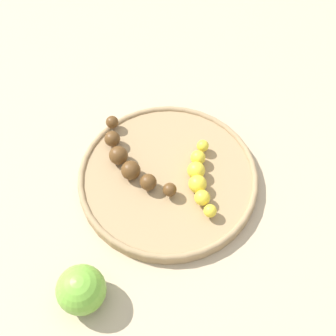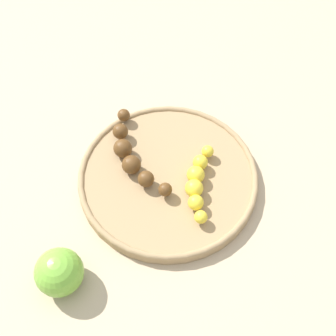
{
  "view_description": "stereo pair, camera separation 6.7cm",
  "coord_description": "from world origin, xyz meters",
  "px_view_note": "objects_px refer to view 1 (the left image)",
  "views": [
    {
      "loc": [
        -0.08,
        0.36,
        0.6
      ],
      "look_at": [
        0.0,
        0.0,
        0.04
      ],
      "focal_mm": 45.62,
      "sensor_mm": 36.0,
      "label": 1
    },
    {
      "loc": [
        -0.15,
        0.34,
        0.6
      ],
      "look_at": [
        0.0,
        0.0,
        0.04
      ],
      "focal_mm": 45.62,
      "sensor_mm": 36.0,
      "label": 2
    }
  ],
  "objects_px": {
    "banana_overripe": "(129,160)",
    "banana_yellow": "(199,177)",
    "fruit_bowl": "(168,177)",
    "apple_green": "(81,290)"
  },
  "relations": [
    {
      "from": "fruit_bowl",
      "to": "apple_green",
      "type": "xyz_separation_m",
      "value": [
        0.07,
        0.21,
        0.02
      ]
    },
    {
      "from": "fruit_bowl",
      "to": "banana_overripe",
      "type": "bearing_deg",
      "value": -2.37
    },
    {
      "from": "banana_overripe",
      "to": "banana_yellow",
      "type": "height_order",
      "value": "banana_overripe"
    },
    {
      "from": "fruit_bowl",
      "to": "apple_green",
      "type": "bearing_deg",
      "value": 71.63
    },
    {
      "from": "banana_overripe",
      "to": "banana_yellow",
      "type": "relative_size",
      "value": 1.08
    },
    {
      "from": "banana_yellow",
      "to": "fruit_bowl",
      "type": "bearing_deg",
      "value": -18.52
    },
    {
      "from": "banana_overripe",
      "to": "apple_green",
      "type": "height_order",
      "value": "apple_green"
    },
    {
      "from": "banana_overripe",
      "to": "banana_yellow",
      "type": "xyz_separation_m",
      "value": [
        -0.12,
        0.01,
        -0.0
      ]
    },
    {
      "from": "fruit_bowl",
      "to": "banana_yellow",
      "type": "bearing_deg",
      "value": 176.91
    },
    {
      "from": "fruit_bowl",
      "to": "banana_yellow",
      "type": "xyz_separation_m",
      "value": [
        -0.05,
        0.0,
        0.02
      ]
    }
  ]
}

